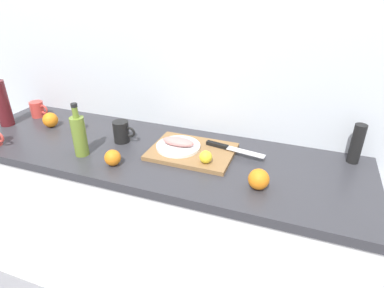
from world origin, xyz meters
The scene contains 17 objects.
ground_plane centered at (0.00, 0.00, 0.00)m, with size 12.00×12.00×0.00m, color slate.
back_wall centered at (0.00, 0.33, 1.25)m, with size 3.20×0.05×2.50m, color silver.
kitchen_counter centered at (0.00, 0.00, 0.45)m, with size 2.00×0.60×0.90m.
cutting_board centered at (0.19, 0.04, 0.91)m, with size 0.39×0.29×0.02m, color olive.
white_plate centered at (0.12, 0.04, 0.93)m, with size 0.21×0.21×0.01m, color white.
fish_fillet centered at (0.12, 0.04, 0.95)m, with size 0.16×0.07×0.04m, color tan.
chef_knife centered at (0.35, 0.11, 0.93)m, with size 0.29×0.07×0.02m.
lemon_0 centered at (0.29, -0.05, 0.95)m, with size 0.06×0.06×0.06m, color yellow.
olive_oil_bottle centered at (-0.29, -0.15, 1.00)m, with size 0.06×0.06×0.25m.
wine_bottle centered at (-0.90, -0.01, 1.03)m, with size 0.07×0.07×0.34m.
coffee_mug_0 centered at (-0.83, 0.15, 0.95)m, with size 0.12×0.08×0.09m.
coffee_mug_2 centered at (-0.18, 0.04, 0.95)m, with size 0.12×0.08×0.11m.
orange_0 centered at (-0.10, -0.18, 0.94)m, with size 0.07×0.07×0.07m, color orange.
orange_1 centered at (-0.49, 0.08, 0.94)m, with size 0.07×0.07×0.07m, color orange.
orange_2 centered at (-0.65, 0.06, 0.94)m, with size 0.08×0.08×0.08m, color orange.
orange_3 centered at (0.53, -0.13, 0.94)m, with size 0.08×0.08×0.08m, color orange.
pepper_mill centered at (0.90, 0.22, 0.99)m, with size 0.05×0.05×0.18m, color black.
Camera 1 is at (0.66, -1.21, 1.64)m, focal length 30.24 mm.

